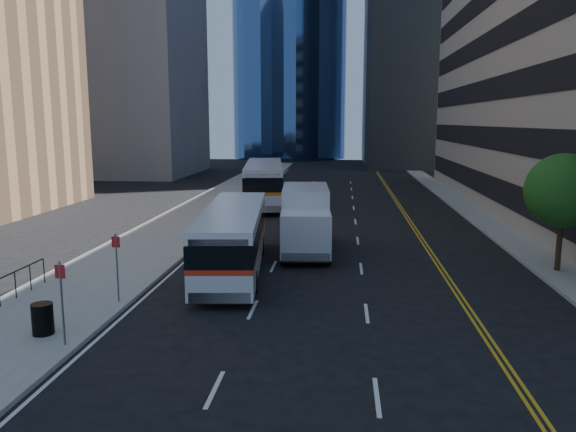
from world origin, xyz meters
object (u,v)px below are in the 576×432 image
object	(u,v)px
bus_rear	(264,182)
trash_can	(43,319)
street_tree	(563,191)
bus_front	(233,237)
box_truck	(305,219)

from	to	relation	value
bus_rear	trash_can	size ratio (longest dim) A/B	13.54
street_tree	trash_can	size ratio (longest dim) A/B	5.30
bus_front	box_truck	world-z (taller)	box_truck
bus_front	bus_rear	world-z (taller)	bus_rear
street_tree	bus_front	world-z (taller)	street_tree
trash_can	street_tree	bearing A→B (deg)	26.62
box_truck	trash_can	world-z (taller)	box_truck
street_tree	trash_can	world-z (taller)	street_tree
bus_front	bus_rear	distance (m)	20.20
bus_rear	bus_front	bearing A→B (deg)	-93.05
bus_front	bus_rear	bearing A→B (deg)	88.40
bus_front	street_tree	bearing A→B (deg)	-1.89
bus_front	box_truck	size ratio (longest dim) A/B	1.62
street_tree	bus_rear	bearing A→B (deg)	129.10
bus_front	trash_can	bearing A→B (deg)	-123.12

